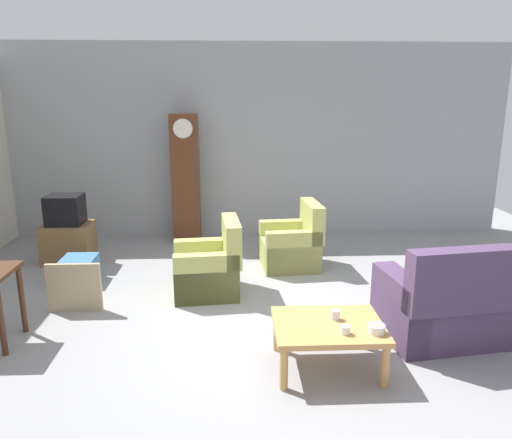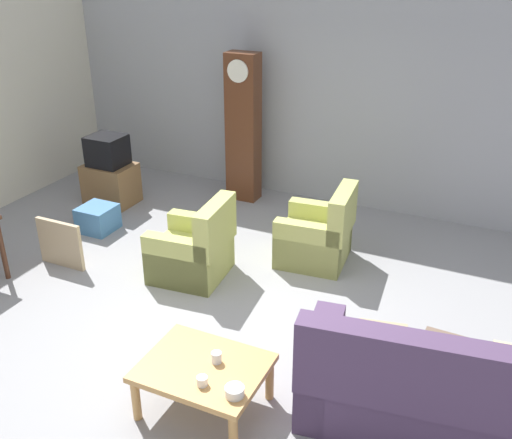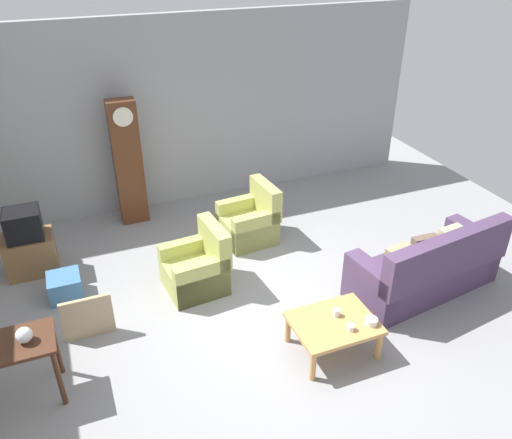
% 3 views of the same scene
% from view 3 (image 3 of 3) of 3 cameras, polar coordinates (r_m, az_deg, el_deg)
% --- Properties ---
extents(ground_plane, '(10.40, 10.40, 0.00)m').
position_cam_3_polar(ground_plane, '(6.76, 1.77, -10.31)').
color(ground_plane, gray).
extents(garage_door_wall, '(8.40, 0.16, 3.20)m').
position_cam_3_polar(garage_door_wall, '(9.00, -7.39, 11.84)').
color(garage_door_wall, '#9EA0A5').
rests_on(garage_door_wall, ground_plane).
extents(couch_floral, '(2.20, 1.16, 1.04)m').
position_cam_3_polar(couch_floral, '(7.28, 18.48, -5.22)').
color(couch_floral, '#4C3856').
rests_on(couch_floral, ground_plane).
extents(armchair_olive_near, '(0.86, 0.83, 0.92)m').
position_cam_3_polar(armchair_olive_near, '(7.05, -6.54, -5.45)').
color(armchair_olive_near, tan).
rests_on(armchair_olive_near, ground_plane).
extents(armchair_olive_far, '(0.85, 0.83, 0.92)m').
position_cam_3_polar(armchair_olive_far, '(8.06, -0.65, -0.29)').
color(armchair_olive_far, tan).
rests_on(armchair_olive_far, ground_plane).
extents(coffee_table_wood, '(0.96, 0.76, 0.43)m').
position_cam_3_polar(coffee_table_wood, '(6.08, 8.65, -11.59)').
color(coffee_table_wood, tan).
rests_on(coffee_table_wood, ground_plane).
extents(grandfather_clock, '(0.44, 0.30, 2.08)m').
position_cam_3_polar(grandfather_clock, '(8.53, -14.07, 6.13)').
color(grandfather_clock, '#562D19').
rests_on(grandfather_clock, ground_plane).
extents(tv_stand_cabinet, '(0.68, 0.52, 0.57)m').
position_cam_3_polar(tv_stand_cabinet, '(8.01, -23.78, -3.53)').
color(tv_stand_cabinet, brown).
rests_on(tv_stand_cabinet, ground_plane).
extents(tv_crt, '(0.48, 0.44, 0.42)m').
position_cam_3_polar(tv_crt, '(7.77, -24.52, -0.47)').
color(tv_crt, black).
rests_on(tv_crt, tv_stand_cabinet).
extents(framed_picture_leaning, '(0.60, 0.05, 0.56)m').
position_cam_3_polar(framed_picture_leaning, '(6.56, -18.22, -10.35)').
color(framed_picture_leaning, tan).
rests_on(framed_picture_leaning, ground_plane).
extents(storage_box_blue, '(0.42, 0.43, 0.33)m').
position_cam_3_polar(storage_box_blue, '(7.37, -20.49, -6.99)').
color(storage_box_blue, teal).
rests_on(storage_box_blue, ground_plane).
extents(glass_dome_cloche, '(0.17, 0.17, 0.17)m').
position_cam_3_polar(glass_dome_cloche, '(5.68, -24.42, -11.64)').
color(glass_dome_cloche, silver).
rests_on(glass_dome_cloche, console_table_dark).
extents(cup_white_porcelain, '(0.08, 0.08, 0.07)m').
position_cam_3_polar(cup_white_porcelain, '(5.94, 10.53, -11.73)').
color(cup_white_porcelain, white).
rests_on(cup_white_porcelain, coffee_table_wood).
extents(cup_blue_rimmed, '(0.08, 0.08, 0.09)m').
position_cam_3_polar(cup_blue_rimmed, '(6.09, 8.97, -10.19)').
color(cup_blue_rimmed, silver).
rests_on(cup_blue_rimmed, coffee_table_wood).
extents(bowl_white_stacked, '(0.15, 0.15, 0.07)m').
position_cam_3_polar(bowl_white_stacked, '(6.06, 12.72, -10.99)').
color(bowl_white_stacked, white).
rests_on(bowl_white_stacked, coffee_table_wood).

